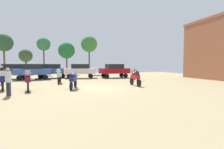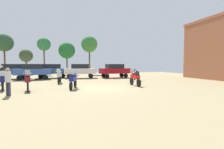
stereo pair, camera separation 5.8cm
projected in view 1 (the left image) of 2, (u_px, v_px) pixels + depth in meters
ground_plane at (98, 88)px, 13.96m from camera, size 44.00×52.00×0.02m
motorcycle_1 at (136, 74)px, 20.69m from camera, size 0.63×2.15×1.48m
motorcycle_3 at (73, 80)px, 13.44m from camera, size 0.79×2.16×1.48m
motorcycle_5 at (135, 78)px, 15.43m from camera, size 0.62×2.15×1.49m
motorcycle_6 at (59, 76)px, 17.54m from camera, size 0.62×2.19×1.51m
motorcycle_8 at (3, 80)px, 12.94m from camera, size 0.81×2.12×1.47m
motorcycle_9 at (28, 81)px, 12.45m from camera, size 0.72×2.29×1.51m
car_1 at (114, 70)px, 24.85m from camera, size 4.48×2.30×2.00m
car_2 at (80, 70)px, 24.18m from camera, size 4.47×2.24×2.00m
car_3 at (13, 70)px, 22.81m from camera, size 4.40×2.06×2.00m
car_4 at (51, 70)px, 24.31m from camera, size 4.50×2.35×2.00m
car_6 at (32, 71)px, 21.61m from camera, size 4.54×2.49×2.00m
person_1 at (2, 73)px, 16.48m from camera, size 0.45×0.45×1.82m
person_2 at (8, 80)px, 10.42m from camera, size 0.46×0.46×1.73m
tree_1 at (89, 44)px, 34.15m from camera, size 3.25×3.25×7.66m
tree_2 at (67, 51)px, 33.77m from camera, size 3.24×3.24×6.36m
tree_3 at (4, 43)px, 30.70m from camera, size 3.16×3.16×7.47m
tree_4 at (44, 45)px, 32.49m from camera, size 2.52×2.52×7.09m
tree_6 at (26, 56)px, 32.60m from camera, size 2.47×2.47×4.88m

